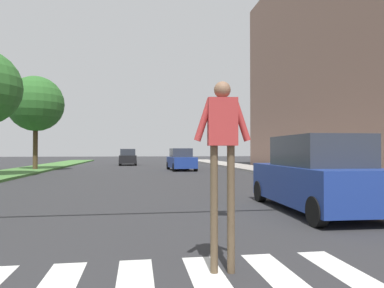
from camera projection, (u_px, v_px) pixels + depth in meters
The scene contains 9 objects.
ground_plane at pixel (143, 172), 26.02m from camera, with size 140.00×140.00×0.00m, color #2D2D30.
crosswalk at pixel (174, 287), 4.08m from camera, with size 4.95×2.20×0.01m.
median_strip at pixel (6, 174), 22.71m from camera, with size 3.42×64.00×0.15m, color #477A38.
tree_distant at pixel (36, 104), 27.58m from camera, with size 4.29×4.29×7.25m.
sidewalk_right at pixel (273, 172), 25.45m from camera, with size 3.00×64.00×0.15m, color #9E9991.
pedestrian_performer at pixel (222, 145), 4.60m from camera, with size 0.75×0.28×2.49m.
suv_crossing at pixel (316, 176), 9.19m from camera, with size 2.08×4.65×1.97m.
sedan_midblock at pixel (181, 160), 28.41m from camera, with size 2.08×4.26×1.76m.
sedan_distant at pixel (128, 158), 38.42m from camera, with size 1.94×4.09×1.76m.
Camera 1 is at (-0.42, 3.71, 1.59)m, focal length 33.08 mm.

